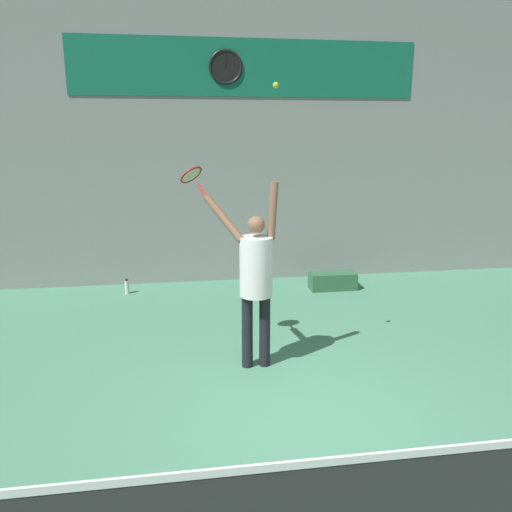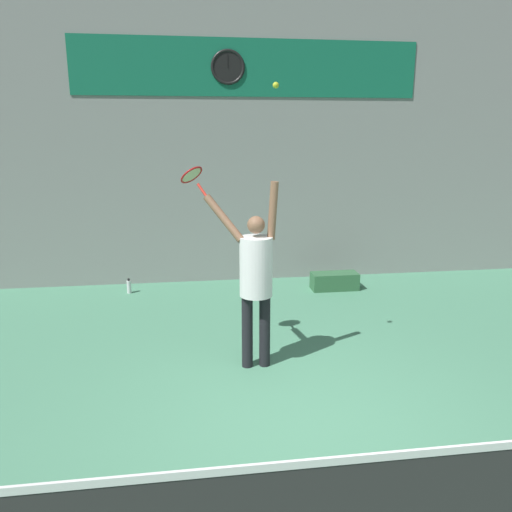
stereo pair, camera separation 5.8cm
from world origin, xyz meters
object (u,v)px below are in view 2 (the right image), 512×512
object	(u,v)px
tennis_racket	(192,176)
equipment_bag	(334,281)
water_bottle	(129,287)
scoreboard_clock	(228,67)
tennis_ball	(276,85)
tennis_player	(255,274)

from	to	relation	value
tennis_racket	equipment_bag	world-z (taller)	tennis_racket
water_bottle	scoreboard_clock	bearing A→B (deg)	16.22
scoreboard_clock	tennis_ball	xyz separation A→B (m)	(0.18, -3.62, -0.60)
tennis_player	equipment_bag	distance (m)	3.43
equipment_bag	tennis_ball	bearing A→B (deg)	-119.45
scoreboard_clock	equipment_bag	bearing A→B (deg)	-24.27
tennis_player	tennis_racket	xyz separation A→B (m)	(-0.68, 0.43, 1.08)
equipment_bag	tennis_racket	bearing A→B (deg)	-136.82
tennis_player	tennis_racket	world-z (taller)	tennis_racket
tennis_player	tennis_racket	size ratio (longest dim) A/B	5.97
scoreboard_clock	equipment_bag	distance (m)	4.12
tennis_player	tennis_ball	world-z (taller)	tennis_ball
tennis_player	water_bottle	size ratio (longest dim) A/B	8.43
scoreboard_clock	water_bottle	xyz separation A→B (m)	(-1.81, -0.53, -3.67)
tennis_player	water_bottle	distance (m)	3.66
tennis_ball	equipment_bag	size ratio (longest dim) A/B	0.08
tennis_racket	tennis_ball	world-z (taller)	tennis_ball
tennis_racket	water_bottle	size ratio (longest dim) A/B	1.41
water_bottle	equipment_bag	bearing A→B (deg)	-4.38
tennis_player	tennis_racket	distance (m)	1.35
scoreboard_clock	tennis_player	bearing A→B (deg)	-90.33
tennis_ball	equipment_bag	bearing A→B (deg)	60.55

